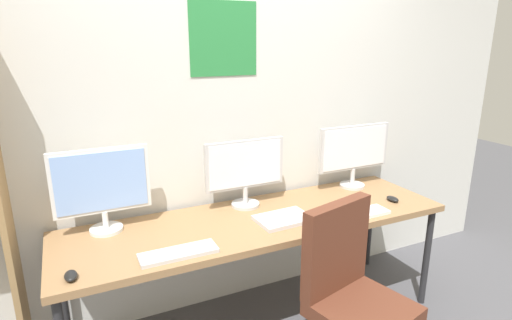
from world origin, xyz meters
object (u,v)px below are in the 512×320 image
at_px(desk, 260,225).
at_px(keyboard_right, 359,214).
at_px(monitor_left, 102,186).
at_px(mouse_right_side, 393,199).
at_px(monitor_center, 245,169).
at_px(mouse_left_side, 71,276).
at_px(laptop_closed, 283,219).
at_px(monitor_right, 354,151).
at_px(office_chair, 352,317).
at_px(keyboard_left, 179,253).

height_order(desk, keyboard_right, keyboard_right).
xyz_separation_m(monitor_left, mouse_right_side, (1.77, -0.35, -0.25)).
height_order(monitor_center, mouse_right_side, monitor_center).
distance_m(desk, monitor_left, 0.93).
bearing_deg(mouse_left_side, monitor_center, 23.03).
bearing_deg(laptop_closed, mouse_left_side, -175.65).
xyz_separation_m(monitor_center, mouse_right_side, (0.92, -0.35, -0.23)).
xyz_separation_m(monitor_right, keyboard_right, (-0.29, -0.44, -0.26)).
bearing_deg(monitor_right, laptop_closed, -157.38).
bearing_deg(mouse_left_side, office_chair, -17.56).
xyz_separation_m(monitor_right, mouse_right_side, (0.06, -0.35, -0.25)).
xyz_separation_m(desk, mouse_right_side, (0.92, -0.14, 0.06)).
bearing_deg(desk, mouse_right_side, -8.54).
height_order(keyboard_left, keyboard_right, same).
height_order(keyboard_right, mouse_right_side, mouse_right_side).
relative_size(desk, laptop_closed, 7.34).
bearing_deg(keyboard_right, monitor_center, 141.70).
bearing_deg(desk, keyboard_left, -157.67).
bearing_deg(monitor_center, monitor_right, 0.00).
xyz_separation_m(keyboard_left, keyboard_right, (1.12, 0.00, 0.00)).
distance_m(keyboard_left, laptop_closed, 0.68).
height_order(monitor_center, laptop_closed, monitor_center).
relative_size(keyboard_right, mouse_left_side, 4.12).
xyz_separation_m(monitor_left, keyboard_right, (1.41, -0.44, -0.26)).
bearing_deg(office_chair, keyboard_right, 50.33).
bearing_deg(keyboard_left, monitor_left, 123.58).
height_order(desk, office_chair, office_chair).
height_order(office_chair, monitor_center, monitor_center).
distance_m(monitor_right, keyboard_right, 0.59).
bearing_deg(mouse_right_side, monitor_center, 159.09).
relative_size(monitor_left, monitor_right, 0.89).
distance_m(keyboard_left, mouse_right_side, 1.48).
bearing_deg(desk, monitor_left, 166.03).
bearing_deg(monitor_center, laptop_closed, -70.38).
height_order(keyboard_left, laptop_closed, laptop_closed).
distance_m(office_chair, mouse_left_side, 1.38).
bearing_deg(laptop_closed, desk, 136.16).
relative_size(monitor_center, mouse_left_side, 5.49).
relative_size(monitor_right, keyboard_left, 1.49).
bearing_deg(monitor_left, monitor_right, -0.00).
xyz_separation_m(monitor_left, laptop_closed, (0.96, -0.31, -0.25)).
bearing_deg(monitor_right, keyboard_right, -123.58).
distance_m(desk, mouse_left_side, 1.08).
xyz_separation_m(keyboard_left, mouse_right_side, (1.48, 0.09, 0.01)).
relative_size(monitor_center, keyboard_left, 1.36).
bearing_deg(laptop_closed, keyboard_left, -171.22).
relative_size(monitor_right, keyboard_right, 1.46).
bearing_deg(mouse_right_side, keyboard_right, -165.45).
distance_m(office_chair, monitor_center, 1.06).
xyz_separation_m(desk, monitor_left, (-0.85, 0.21, 0.31)).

